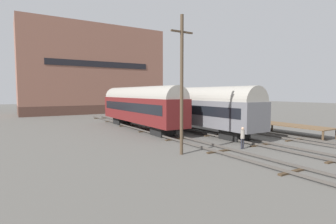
{
  "coord_description": "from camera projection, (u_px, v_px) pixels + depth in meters",
  "views": [
    {
      "loc": [
        -18.19,
        -17.68,
        4.47
      ],
      "look_at": [
        -2.32,
        8.57,
        2.2
      ],
      "focal_mm": 28.0,
      "sensor_mm": 36.0,
      "label": 1
    }
  ],
  "objects": [
    {
      "name": "track_right",
      "position": [
        268.0,
        134.0,
        27.19
      ],
      "size": [
        2.6,
        60.0,
        0.26
      ],
      "color": "#4C4742",
      "rests_on": "ground"
    },
    {
      "name": "bench",
      "position": [
        249.0,
        116.0,
        32.86
      ],
      "size": [
        1.4,
        0.4,
        0.91
      ],
      "color": "brown",
      "rests_on": "station_platform"
    },
    {
      "name": "train_car_grey",
      "position": [
        200.0,
        107.0,
        29.33
      ],
      "size": [
        3.05,
        16.45,
        5.09
      ],
      "color": "black",
      "rests_on": "ground"
    },
    {
      "name": "track_left",
      "position": [
        197.0,
        143.0,
        22.4
      ],
      "size": [
        2.6,
        60.0,
        0.26
      ],
      "color": "#4C4742",
      "rests_on": "ground"
    },
    {
      "name": "track_middle",
      "position": [
        236.0,
        138.0,
        24.8
      ],
      "size": [
        2.6,
        60.0,
        0.26
      ],
      "color": "#4C4742",
      "rests_on": "ground"
    },
    {
      "name": "warehouse_building",
      "position": [
        93.0,
        71.0,
        58.62
      ],
      "size": [
        30.06,
        10.54,
        18.8
      ],
      "color": "#4F342A",
      "rests_on": "ground"
    },
    {
      "name": "person_worker",
      "position": [
        243.0,
        136.0,
        20.76
      ],
      "size": [
        0.32,
        0.32,
        1.75
      ],
      "color": "#282833",
      "rests_on": "ground"
    },
    {
      "name": "utility_pole",
      "position": [
        182.0,
        83.0,
        18.62
      ],
      "size": [
        1.8,
        0.24,
        9.92
      ],
      "color": "#473828",
      "rests_on": "ground"
    },
    {
      "name": "train_car_maroon",
      "position": [
        139.0,
        105.0,
        32.1
      ],
      "size": [
        2.88,
        17.86,
        5.19
      ],
      "color": "black",
      "rests_on": "ground"
    },
    {
      "name": "station_platform",
      "position": [
        266.0,
        122.0,
        30.54
      ],
      "size": [
        2.67,
        14.68,
        1.07
      ],
      "color": "brown",
      "rests_on": "ground"
    },
    {
      "name": "ground_plane",
      "position": [
        236.0,
        140.0,
        24.81
      ],
      "size": [
        200.0,
        200.0,
        0.0
      ],
      "primitive_type": "plane",
      "color": "#56544F"
    }
  ]
}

